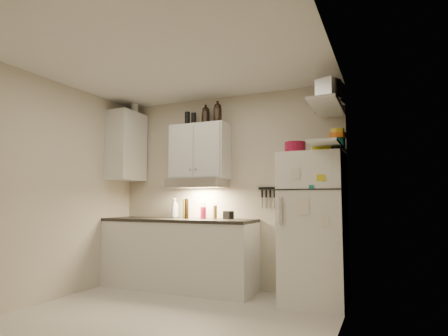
% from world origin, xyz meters
% --- Properties ---
extents(floor, '(3.20, 3.00, 0.02)m').
position_xyz_m(floor, '(0.00, 0.00, -0.01)').
color(floor, beige).
rests_on(floor, ground).
extents(ceiling, '(3.20, 3.00, 0.02)m').
position_xyz_m(ceiling, '(0.00, 0.00, 2.61)').
color(ceiling, silver).
rests_on(ceiling, ground).
extents(back_wall, '(3.20, 0.02, 2.60)m').
position_xyz_m(back_wall, '(0.00, 1.51, 1.30)').
color(back_wall, beige).
rests_on(back_wall, ground).
extents(left_wall, '(0.02, 3.00, 2.60)m').
position_xyz_m(left_wall, '(-1.61, 0.00, 1.30)').
color(left_wall, beige).
rests_on(left_wall, ground).
extents(right_wall, '(0.02, 3.00, 2.60)m').
position_xyz_m(right_wall, '(1.61, 0.00, 1.30)').
color(right_wall, beige).
rests_on(right_wall, ground).
extents(base_cabinet, '(2.10, 0.60, 0.88)m').
position_xyz_m(base_cabinet, '(-0.55, 1.20, 0.44)').
color(base_cabinet, silver).
rests_on(base_cabinet, floor).
extents(countertop, '(2.10, 0.62, 0.04)m').
position_xyz_m(countertop, '(-0.55, 1.20, 0.90)').
color(countertop, black).
rests_on(countertop, base_cabinet).
extents(upper_cabinet, '(0.80, 0.33, 0.75)m').
position_xyz_m(upper_cabinet, '(-0.30, 1.33, 1.83)').
color(upper_cabinet, silver).
rests_on(upper_cabinet, back_wall).
extents(side_cabinet, '(0.33, 0.55, 1.00)m').
position_xyz_m(side_cabinet, '(-1.44, 1.20, 1.95)').
color(side_cabinet, silver).
rests_on(side_cabinet, left_wall).
extents(range_hood, '(0.76, 0.46, 0.12)m').
position_xyz_m(range_hood, '(-0.30, 1.27, 1.39)').
color(range_hood, silver).
rests_on(range_hood, back_wall).
extents(fridge, '(0.70, 0.68, 1.70)m').
position_xyz_m(fridge, '(1.25, 1.16, 0.85)').
color(fridge, white).
rests_on(fridge, floor).
extents(shelf_hi, '(0.30, 0.95, 0.03)m').
position_xyz_m(shelf_hi, '(1.45, 1.02, 2.20)').
color(shelf_hi, silver).
rests_on(shelf_hi, right_wall).
extents(shelf_lo, '(0.30, 0.95, 0.03)m').
position_xyz_m(shelf_lo, '(1.45, 1.02, 1.76)').
color(shelf_lo, silver).
rests_on(shelf_lo, right_wall).
extents(knife_strip, '(0.42, 0.02, 0.03)m').
position_xyz_m(knife_strip, '(0.70, 1.49, 1.32)').
color(knife_strip, black).
rests_on(knife_strip, back_wall).
extents(dutch_oven, '(0.28, 0.28, 0.14)m').
position_xyz_m(dutch_oven, '(1.06, 1.11, 1.77)').
color(dutch_oven, maroon).
rests_on(dutch_oven, fridge).
extents(book_stack, '(0.21, 0.26, 0.09)m').
position_xyz_m(book_stack, '(1.39, 1.05, 1.74)').
color(book_stack, yellow).
rests_on(book_stack, fridge).
extents(spice_jar, '(0.08, 0.08, 0.11)m').
position_xyz_m(spice_jar, '(1.29, 1.06, 1.75)').
color(spice_jar, silver).
rests_on(spice_jar, fridge).
extents(stock_pot, '(0.31, 0.31, 0.21)m').
position_xyz_m(stock_pot, '(1.40, 1.35, 2.32)').
color(stock_pot, silver).
rests_on(stock_pot, shelf_hi).
extents(tin_a, '(0.25, 0.23, 0.22)m').
position_xyz_m(tin_a, '(1.52, 0.97, 2.33)').
color(tin_a, '#AAAAAD').
rests_on(tin_a, shelf_hi).
extents(tin_b, '(0.26, 0.26, 0.20)m').
position_xyz_m(tin_b, '(1.51, 0.71, 2.31)').
color(tin_b, '#AAAAAD').
rests_on(tin_b, shelf_hi).
extents(bowl_teal, '(0.25, 0.25, 0.10)m').
position_xyz_m(bowl_teal, '(1.49, 1.27, 1.82)').
color(bowl_teal, '#167E77').
rests_on(bowl_teal, shelf_lo).
extents(bowl_orange, '(0.20, 0.20, 0.06)m').
position_xyz_m(bowl_orange, '(1.53, 1.23, 1.90)').
color(bowl_orange, orange).
rests_on(bowl_orange, bowl_teal).
extents(bowl_yellow, '(0.15, 0.15, 0.05)m').
position_xyz_m(bowl_yellow, '(1.53, 1.23, 1.96)').
color(bowl_yellow, gold).
rests_on(bowl_yellow, bowl_orange).
extents(plates, '(0.26, 0.26, 0.06)m').
position_xyz_m(plates, '(1.41, 1.05, 1.81)').
color(plates, '#167E77').
rests_on(plates, shelf_lo).
extents(growler_a, '(0.12, 0.12, 0.27)m').
position_xyz_m(growler_a, '(-0.24, 1.38, 2.33)').
color(growler_a, black).
rests_on(growler_a, upper_cabinet).
extents(growler_b, '(0.15, 0.15, 0.26)m').
position_xyz_m(growler_b, '(-0.00, 1.26, 2.33)').
color(growler_b, black).
rests_on(growler_b, upper_cabinet).
extents(thermos_a, '(0.09, 0.09, 0.20)m').
position_xyz_m(thermos_a, '(-0.44, 1.40, 2.30)').
color(thermos_a, black).
rests_on(thermos_a, upper_cabinet).
extents(thermos_b, '(0.09, 0.09, 0.21)m').
position_xyz_m(thermos_b, '(-0.51, 1.35, 2.30)').
color(thermos_b, black).
rests_on(thermos_b, upper_cabinet).
extents(side_jar, '(0.11, 0.11, 0.14)m').
position_xyz_m(side_jar, '(-1.38, 1.29, 2.52)').
color(side_jar, silver).
rests_on(side_jar, side_cabinet).
extents(soap_bottle, '(0.13, 0.13, 0.31)m').
position_xyz_m(soap_bottle, '(-0.70, 1.36, 1.07)').
color(soap_bottle, silver).
rests_on(soap_bottle, countertop).
extents(pepper_mill, '(0.06, 0.06, 0.18)m').
position_xyz_m(pepper_mill, '(-0.08, 1.35, 1.01)').
color(pepper_mill, brown).
rests_on(pepper_mill, countertop).
extents(oil_bottle, '(0.05, 0.05, 0.26)m').
position_xyz_m(oil_bottle, '(-0.55, 1.36, 1.05)').
color(oil_bottle, '#4F5A16').
rests_on(oil_bottle, countertop).
extents(vinegar_bottle, '(0.06, 0.06, 0.27)m').
position_xyz_m(vinegar_bottle, '(-0.44, 1.22, 1.05)').
color(vinegar_bottle, black).
rests_on(vinegar_bottle, countertop).
extents(clear_bottle, '(0.09, 0.09, 0.20)m').
position_xyz_m(clear_bottle, '(-0.26, 1.35, 1.02)').
color(clear_bottle, silver).
rests_on(clear_bottle, countertop).
extents(red_jar, '(0.10, 0.10, 0.15)m').
position_xyz_m(red_jar, '(-0.23, 1.30, 1.00)').
color(red_jar, maroon).
rests_on(red_jar, countertop).
extents(caddy, '(0.15, 0.13, 0.10)m').
position_xyz_m(caddy, '(0.11, 1.35, 0.97)').
color(caddy, black).
rests_on(caddy, countertop).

